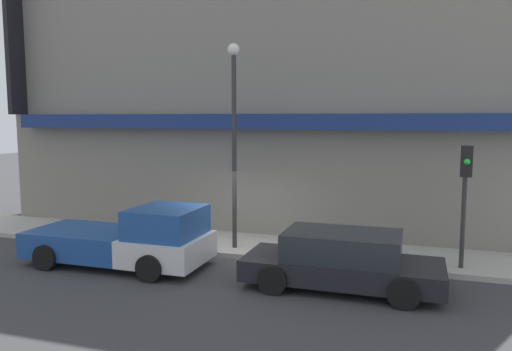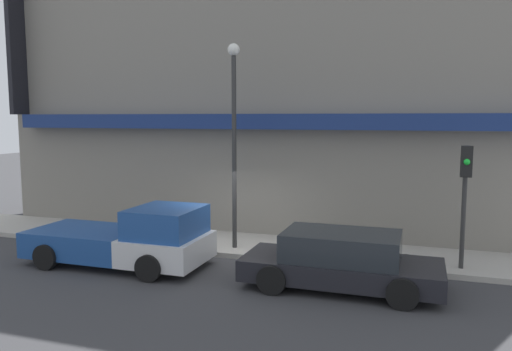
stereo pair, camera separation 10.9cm
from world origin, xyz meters
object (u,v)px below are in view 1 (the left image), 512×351
(parked_car, at_px, (342,260))
(traffic_light, at_px, (465,184))
(street_lamp, at_px, (234,124))
(fire_hydrant, at_px, (135,231))
(pickup_truck, at_px, (130,239))

(parked_car, bearing_deg, traffic_light, 35.71)
(street_lamp, bearing_deg, fire_hydrant, -173.86)
(traffic_light, bearing_deg, street_lamp, 178.42)
(parked_car, distance_m, fire_hydrant, 7.11)
(fire_hydrant, relative_size, street_lamp, 0.12)
(street_lamp, distance_m, traffic_light, 6.62)
(street_lamp, height_order, traffic_light, street_lamp)
(pickup_truck, distance_m, fire_hydrant, 2.13)
(pickup_truck, bearing_deg, parked_car, -0.66)
(pickup_truck, bearing_deg, fire_hydrant, 117.00)
(parked_car, height_order, traffic_light, traffic_light)
(fire_hydrant, distance_m, street_lamp, 4.74)
(parked_car, distance_m, street_lamp, 5.33)
(parked_car, height_order, street_lamp, street_lamp)
(parked_car, bearing_deg, fire_hydrant, 164.69)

